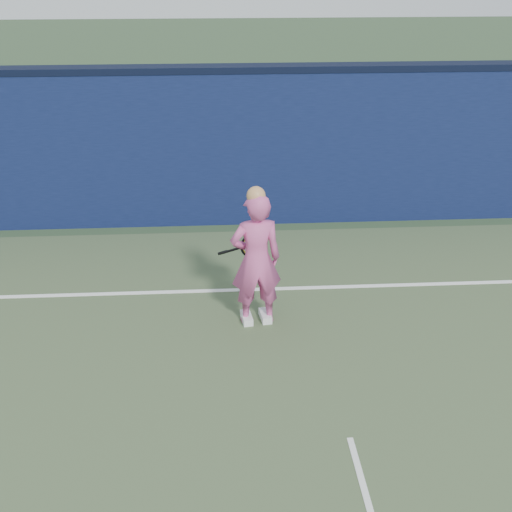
{
  "coord_description": "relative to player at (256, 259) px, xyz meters",
  "views": [
    {
      "loc": [
        -1.2,
        -3.71,
        4.29
      ],
      "look_at": [
        -0.77,
        3.21,
        0.91
      ],
      "focal_mm": 45.0,
      "sensor_mm": 36.0,
      "label": 1
    }
  ],
  "objects": [
    {
      "name": "player",
      "position": [
        0.0,
        0.0,
        0.0
      ],
      "size": [
        0.67,
        0.49,
        1.79
      ],
      "rotation": [
        0.0,
        0.0,
        3.28
      ],
      "color": "#CE5092",
      "rests_on": "ground"
    },
    {
      "name": "backstop_wall",
      "position": [
        0.77,
        3.29,
        0.39
      ],
      "size": [
        24.0,
        0.4,
        2.5
      ],
      "primitive_type": "cube",
      "color": "#0D163A",
      "rests_on": "ground"
    },
    {
      "name": "racket",
      "position": [
        -0.05,
        0.41,
        -0.01
      ],
      "size": [
        0.61,
        0.13,
        0.32
      ],
      "rotation": [
        0.0,
        0.0,
        -0.1
      ],
      "color": "black",
      "rests_on": "ground"
    },
    {
      "name": "wall_cap",
      "position": [
        0.77,
        3.29,
        1.69
      ],
      "size": [
        24.0,
        0.42,
        0.1
      ],
      "primitive_type": "cube",
      "color": "black",
      "rests_on": "backstop_wall"
    }
  ]
}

